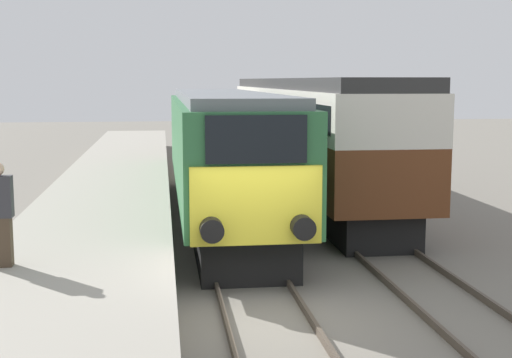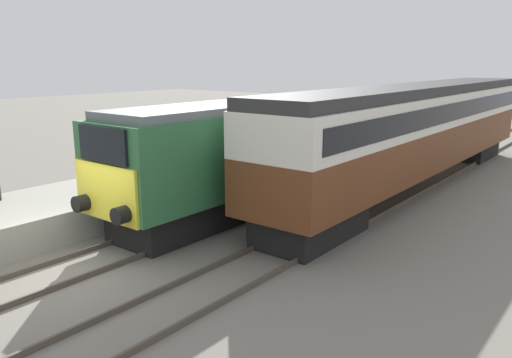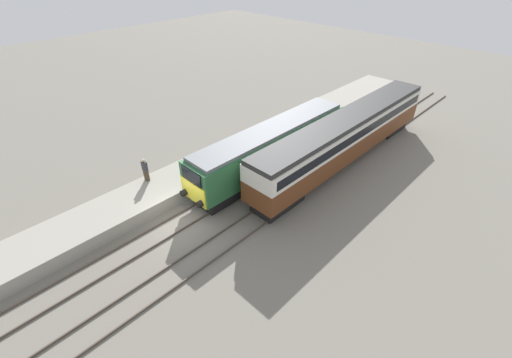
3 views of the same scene
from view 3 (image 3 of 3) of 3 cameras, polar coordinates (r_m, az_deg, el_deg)
name	(u,v)px [view 3 (image 3 of 3)]	position (r m, az deg, el deg)	size (l,w,h in m)	color
ground_plane	(179,223)	(22.98, -12.67, -7.11)	(120.00, 120.00, 0.00)	slate
platform_left	(235,153)	(28.69, -3.53, 4.26)	(3.50, 50.00, 0.96)	#9E998C
rails_near_track	(236,189)	(25.19, -3.42, -1.69)	(1.51, 60.00, 0.14)	#4C4238
rails_far_track	(270,210)	(23.30, 2.29, -5.18)	(1.50, 60.00, 0.14)	#4C4238
locomotive	(272,146)	(26.40, 2.64, 5.45)	(2.70, 15.44, 3.72)	black
passenger_carriage	(346,134)	(28.15, 14.81, 7.19)	(2.75, 20.49, 4.13)	black
person_on_platform	(145,170)	(25.29, -17.97, 1.48)	(0.44, 0.26, 1.76)	#473828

